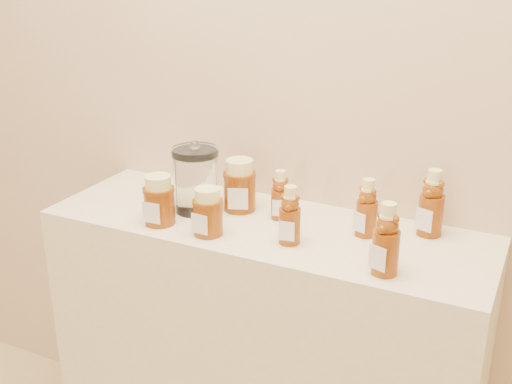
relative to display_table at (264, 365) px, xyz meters
The scene contains 11 objects.
wall_back 0.92m from the display_table, 90.00° to the left, with size 3.50×0.02×2.70m, color tan.
display_table is the anchor object (origin of this frame).
bear_bottle_back_left 0.53m from the display_table, 70.17° to the left, with size 0.05×0.05×0.15m, color #682C08, non-canonical shape.
bear_bottle_back_mid 0.60m from the display_table, 11.19° to the left, with size 0.06×0.06×0.17m, color #682C08, non-canonical shape.
bear_bottle_back_right 0.69m from the display_table, 17.26° to the left, with size 0.07×0.07×0.20m, color #682C08, non-canonical shape.
bear_bottle_front_left 0.55m from the display_table, 36.13° to the right, with size 0.06×0.06×0.17m, color #682C08, non-canonical shape.
bear_bottle_front_right 0.67m from the display_table, 19.49° to the right, with size 0.07×0.07×0.19m, color #682C08, non-canonical shape.
honey_jar_left 0.59m from the display_table, 155.17° to the right, with size 0.09×0.09×0.13m, color #682C08, non-canonical shape.
honey_jar_back 0.54m from the display_table, 150.42° to the left, with size 0.09×0.09×0.15m, color #682C08, non-canonical shape.
honey_jar_front 0.54m from the display_table, 130.70° to the right, with size 0.08×0.08×0.12m, color #682C08, non-canonical shape.
glass_canister 0.59m from the display_table, behind, with size 0.13×0.13×0.20m, color white, non-canonical shape.
Camera 1 is at (0.66, 0.14, 1.60)m, focal length 45.00 mm.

